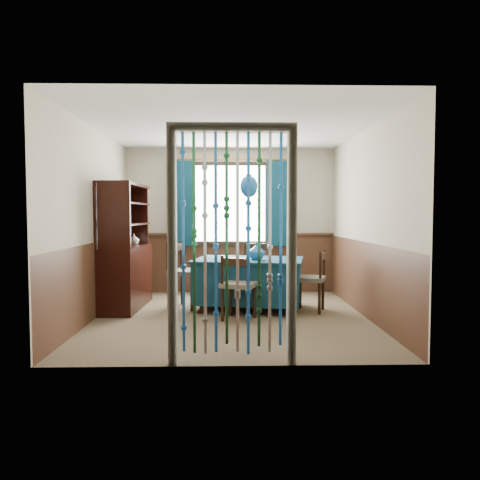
{
  "coord_description": "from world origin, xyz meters",
  "views": [
    {
      "loc": [
        -0.03,
        -6.15,
        1.37
      ],
      "look_at": [
        0.13,
        0.41,
        1.0
      ],
      "focal_mm": 35.0,
      "sensor_mm": 36.0,
      "label": 1
    }
  ],
  "objects_px": {
    "chair_left": "(185,273)",
    "vase_table": "(257,252)",
    "vase_sideboard": "(134,238)",
    "sideboard": "(125,265)",
    "bowl_shelf": "(123,222)",
    "chair_far": "(256,270)",
    "pendant_lamp": "(249,186)",
    "chair_near": "(238,285)",
    "dining_table": "(249,280)",
    "chair_right": "(312,279)"
  },
  "relations": [
    {
      "from": "dining_table",
      "to": "chair_near",
      "type": "height_order",
      "value": "chair_near"
    },
    {
      "from": "dining_table",
      "to": "sideboard",
      "type": "xyz_separation_m",
      "value": [
        -1.8,
        0.15,
        0.2
      ]
    },
    {
      "from": "dining_table",
      "to": "chair_left",
      "type": "distance_m",
      "value": 0.95
    },
    {
      "from": "chair_near",
      "to": "vase_sideboard",
      "type": "xyz_separation_m",
      "value": [
        -1.57,
        1.19,
        0.55
      ]
    },
    {
      "from": "pendant_lamp",
      "to": "vase_sideboard",
      "type": "relative_size",
      "value": 4.83
    },
    {
      "from": "dining_table",
      "to": "chair_near",
      "type": "xyz_separation_m",
      "value": [
        -0.17,
        -0.69,
        0.03
      ]
    },
    {
      "from": "chair_far",
      "to": "chair_left",
      "type": "relative_size",
      "value": 0.97
    },
    {
      "from": "chair_right",
      "to": "sideboard",
      "type": "xyz_separation_m",
      "value": [
        -2.68,
        0.33,
        0.16
      ]
    },
    {
      "from": "chair_near",
      "to": "pendant_lamp",
      "type": "distance_m",
      "value": 1.49
    },
    {
      "from": "vase_table",
      "to": "bowl_shelf",
      "type": "bearing_deg",
      "value": -177.98
    },
    {
      "from": "chair_left",
      "to": "bowl_shelf",
      "type": "relative_size",
      "value": 4.6
    },
    {
      "from": "chair_near",
      "to": "bowl_shelf",
      "type": "distance_m",
      "value": 1.84
    },
    {
      "from": "chair_far",
      "to": "sideboard",
      "type": "distance_m",
      "value": 2.0
    },
    {
      "from": "chair_near",
      "to": "chair_left",
      "type": "distance_m",
      "value": 1.14
    },
    {
      "from": "dining_table",
      "to": "vase_table",
      "type": "bearing_deg",
      "value": -40.47
    },
    {
      "from": "sideboard",
      "to": "bowl_shelf",
      "type": "height_order",
      "value": "sideboard"
    },
    {
      "from": "chair_near",
      "to": "vase_table",
      "type": "bearing_deg",
      "value": 83.55
    },
    {
      "from": "chair_near",
      "to": "chair_right",
      "type": "bearing_deg",
      "value": 45.66
    },
    {
      "from": "dining_table",
      "to": "pendant_lamp",
      "type": "height_order",
      "value": "pendant_lamp"
    },
    {
      "from": "vase_table",
      "to": "bowl_shelf",
      "type": "xyz_separation_m",
      "value": [
        -1.84,
        -0.06,
        0.42
      ]
    },
    {
      "from": "sideboard",
      "to": "vase_table",
      "type": "xyz_separation_m",
      "value": [
        1.9,
        -0.28,
        0.22
      ]
    },
    {
      "from": "pendant_lamp",
      "to": "vase_table",
      "type": "distance_m",
      "value": 0.94
    },
    {
      "from": "bowl_shelf",
      "to": "chair_left",
      "type": "bearing_deg",
      "value": 23.48
    },
    {
      "from": "vase_table",
      "to": "vase_sideboard",
      "type": "height_order",
      "value": "vase_sideboard"
    },
    {
      "from": "chair_near",
      "to": "chair_far",
      "type": "xyz_separation_m",
      "value": [
        0.31,
        1.3,
        0.05
      ]
    },
    {
      "from": "chair_far",
      "to": "bowl_shelf",
      "type": "distance_m",
      "value": 2.18
    },
    {
      "from": "dining_table",
      "to": "chair_far",
      "type": "bearing_deg",
      "value": 87.78
    },
    {
      "from": "chair_left",
      "to": "vase_table",
      "type": "relative_size",
      "value": 4.43
    },
    {
      "from": "pendant_lamp",
      "to": "bowl_shelf",
      "type": "distance_m",
      "value": 1.82
    },
    {
      "from": "chair_near",
      "to": "chair_far",
      "type": "relative_size",
      "value": 0.9
    },
    {
      "from": "vase_table",
      "to": "chair_far",
      "type": "bearing_deg",
      "value": 87.16
    },
    {
      "from": "chair_left",
      "to": "chair_right",
      "type": "relative_size",
      "value": 1.13
    },
    {
      "from": "chair_near",
      "to": "chair_right",
      "type": "distance_m",
      "value": 1.17
    },
    {
      "from": "dining_table",
      "to": "sideboard",
      "type": "distance_m",
      "value": 1.81
    },
    {
      "from": "vase_table",
      "to": "chair_left",
      "type": "bearing_deg",
      "value": 164.61
    },
    {
      "from": "vase_sideboard",
      "to": "vase_table",
      "type": "bearing_deg",
      "value": -18.79
    },
    {
      "from": "vase_table",
      "to": "vase_sideboard",
      "type": "xyz_separation_m",
      "value": [
        -1.84,
        0.63,
        0.16
      ]
    },
    {
      "from": "dining_table",
      "to": "bowl_shelf",
      "type": "distance_m",
      "value": 1.94
    },
    {
      "from": "bowl_shelf",
      "to": "vase_sideboard",
      "type": "bearing_deg",
      "value": 90.0
    },
    {
      "from": "vase_table",
      "to": "chair_near",
      "type": "bearing_deg",
      "value": -115.79
    },
    {
      "from": "dining_table",
      "to": "chair_near",
      "type": "relative_size",
      "value": 2.0
    },
    {
      "from": "chair_far",
      "to": "chair_right",
      "type": "bearing_deg",
      "value": 140.85
    },
    {
      "from": "chair_right",
      "to": "pendant_lamp",
      "type": "distance_m",
      "value": 1.58
    },
    {
      "from": "pendant_lamp",
      "to": "vase_sideboard",
      "type": "distance_m",
      "value": 1.96
    },
    {
      "from": "dining_table",
      "to": "chair_left",
      "type": "height_order",
      "value": "chair_left"
    },
    {
      "from": "sideboard",
      "to": "vase_sideboard",
      "type": "bearing_deg",
      "value": 82.56
    },
    {
      "from": "pendant_lamp",
      "to": "bowl_shelf",
      "type": "relative_size",
      "value": 4.24
    },
    {
      "from": "bowl_shelf",
      "to": "chair_right",
      "type": "bearing_deg",
      "value": 0.48
    },
    {
      "from": "chair_near",
      "to": "vase_sideboard",
      "type": "bearing_deg",
      "value": 162.28
    },
    {
      "from": "chair_right",
      "to": "chair_left",
      "type": "bearing_deg",
      "value": 98.95
    }
  ]
}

